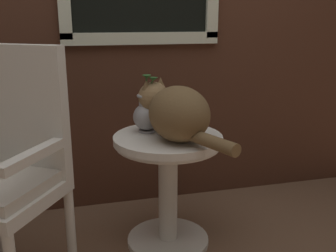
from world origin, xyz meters
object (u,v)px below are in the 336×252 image
wicker_side_table (168,171)px  cat (176,112)px  wicker_chair (7,161)px  pewter_vase_with_ivy (146,114)px

wicker_side_table → cat: bearing=-75.4°
wicker_side_table → wicker_chair: bearing=-174.4°
cat → wicker_side_table: bearing=104.6°
wicker_side_table → cat: cat is taller
wicker_side_table → wicker_chair: size_ratio=0.57×
wicker_chair → cat: bearing=-0.2°
cat → pewter_vase_with_ivy: pewter_vase_with_ivy is taller
wicker_side_table → cat: 0.34m
wicker_chair → pewter_vase_with_ivy: (0.66, 0.16, 0.13)m
wicker_chair → cat: 0.79m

